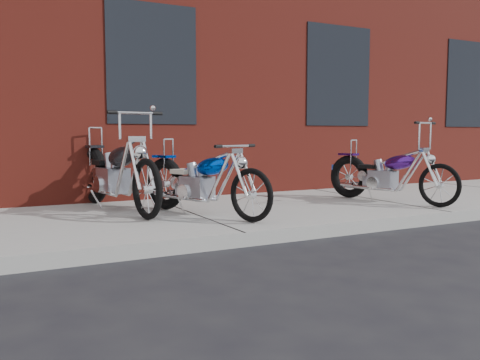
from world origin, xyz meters
TOP-DOWN VIEW (x-y plane):
  - ground at (0.00, 0.00)m, footprint 120.00×120.00m
  - sidewalk at (0.00, 1.50)m, footprint 22.00×3.00m
  - building_brick at (0.00, 8.00)m, footprint 22.00×10.00m
  - chopper_purple at (2.97, 1.13)m, footprint 0.77×2.02m
  - chopper_blue at (0.06, 1.27)m, footprint 0.89×2.04m
  - chopper_third at (-0.79, 2.15)m, footprint 0.65×2.50m

SIDE VIEW (x-z plane):
  - ground at x=0.00m, z-range 0.00..0.00m
  - sidewalk at x=0.00m, z-range 0.00..0.15m
  - chopper_purple at x=2.97m, z-range -0.06..1.11m
  - chopper_blue at x=0.06m, z-range 0.07..1.00m
  - chopper_third at x=-0.79m, z-range -0.03..1.24m
  - building_brick at x=0.00m, z-range 0.00..8.00m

